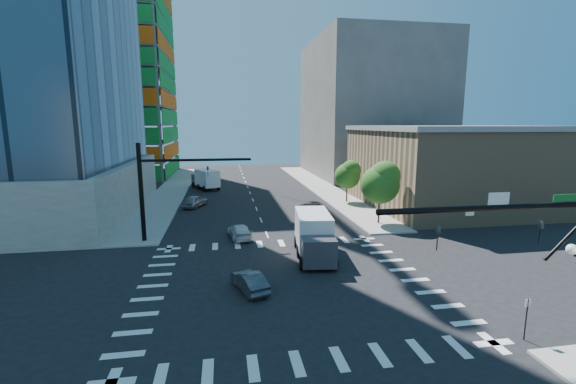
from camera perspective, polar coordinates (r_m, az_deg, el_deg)
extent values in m
plane|color=black|center=(27.19, -0.21, -13.33)|extent=(160.00, 160.00, 0.00)
cube|color=silver|center=(27.19, -0.21, -13.32)|extent=(20.00, 20.00, 0.01)
cube|color=gray|center=(67.58, 4.74, 0.84)|extent=(5.00, 60.00, 0.15)
cube|color=gray|center=(66.06, -16.78, 0.24)|extent=(5.00, 60.00, 0.15)
cube|color=gray|center=(56.55, -36.75, 0.09)|extent=(30.00, 30.00, 6.00)
cube|color=#198A30|center=(88.39, -17.42, 18.48)|extent=(0.12, 24.00, 49.00)
cube|color=#E35B0D|center=(78.87, -28.34, 18.87)|extent=(24.00, 0.12, 49.00)
cube|color=#987958|center=(55.25, 22.26, 3.25)|extent=(20.00, 22.00, 10.00)
cube|color=slate|center=(54.95, 22.63, 8.74)|extent=(20.50, 22.50, 0.60)
cube|color=#5B5551|center=(85.54, 11.99, 11.93)|extent=(24.00, 30.00, 28.00)
cylinder|color=black|center=(17.16, 28.66, -2.04)|extent=(10.00, 0.24, 0.24)
cylinder|color=black|center=(19.79, 36.64, -4.61)|extent=(2.50, 0.14, 2.50)
imported|color=black|center=(18.68, 33.23, -5.02)|extent=(0.16, 0.20, 1.00)
imported|color=black|center=(16.00, 21.22, -6.33)|extent=(0.16, 0.20, 1.00)
cube|color=white|center=(17.10, 28.75, -0.89)|extent=(0.90, 0.04, 0.50)
cube|color=#0D5F1F|center=(19.10, 35.83, -0.68)|extent=(1.10, 0.04, 0.28)
sphere|color=white|center=(20.38, 36.47, -6.83)|extent=(0.44, 0.44, 0.44)
cylinder|color=black|center=(37.40, -20.91, -0.09)|extent=(0.40, 0.40, 9.00)
cylinder|color=black|center=(36.37, -13.43, 4.64)|extent=(10.00, 0.24, 0.24)
imported|color=black|center=(36.43, -11.79, 2.97)|extent=(0.16, 0.20, 1.00)
cylinder|color=#382316|center=(43.09, 13.30, -2.99)|extent=(0.20, 0.20, 2.27)
sphere|color=#204713|center=(42.52, 13.47, 1.06)|extent=(4.16, 4.16, 4.16)
sphere|color=#387B29|center=(42.27, 14.18, 2.32)|extent=(3.25, 3.25, 3.25)
cylinder|color=#382316|center=(54.24, 8.70, -0.39)|extent=(0.20, 0.20, 1.92)
sphere|color=#204713|center=(53.83, 8.77, 2.35)|extent=(3.52, 3.52, 3.52)
sphere|color=#387B29|center=(53.58, 9.30, 3.19)|extent=(2.75, 2.75, 2.75)
cylinder|color=black|center=(23.57, 31.79, -15.79)|extent=(0.06, 0.06, 2.20)
cube|color=silver|center=(23.22, 32.00, -13.78)|extent=(0.30, 0.03, 0.40)
imported|color=black|center=(44.79, 3.79, -2.89)|extent=(2.86, 5.86, 1.60)
imported|color=silver|center=(37.32, -7.18, -5.82)|extent=(2.48, 4.72, 1.31)
imported|color=#919497|center=(52.23, -13.63, -1.32)|extent=(3.57, 4.97, 1.57)
imported|color=#434247|center=(25.96, -5.72, -13.03)|extent=(2.48, 4.08, 1.27)
cube|color=silver|center=(31.39, 3.97, -6.08)|extent=(3.24, 5.77, 2.86)
cube|color=#3E3D44|center=(31.59, 3.95, -7.32)|extent=(2.74, 2.25, 2.09)
cube|color=white|center=(66.43, -12.21, 2.15)|extent=(4.39, 5.76, 2.70)
cube|color=#3E3D44|center=(66.53, -12.19, 1.57)|extent=(2.94, 2.68, 1.98)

